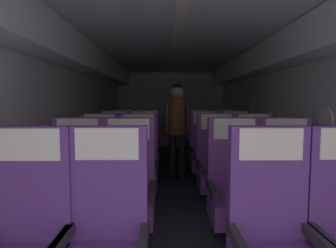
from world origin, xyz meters
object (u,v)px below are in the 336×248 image
seat_c_right_aisle (254,167)px  seat_e_left_window (122,144)px  seat_e_right_aisle (223,144)px  seat_d_right_aisle (236,153)px  seat_e_left_aisle (147,144)px  seat_b_left_aisle (128,191)px  flight_attendant (177,120)px  seat_d_right_window (206,153)px  seat_e_right_window (199,144)px  seat_c_left_aisle (138,167)px  seat_c_right_window (217,167)px  seat_c_left_window (99,167)px  seat_a_right_window (273,241)px  seat_d_left_aisle (143,153)px  seat_d_left_window (114,153)px  seat_b_left_window (76,190)px  seat_a_left_aisle (106,240)px  seat_b_right_aisle (288,190)px  seat_b_right_window (235,191)px  seat_a_left_window (25,242)px

seat_c_right_aisle → seat_e_left_window: bearing=136.9°
seat_c_right_aisle → seat_e_right_aisle: same height
seat_d_right_aisle → seat_e_left_aisle: size_ratio=1.00×
seat_b_left_aisle → flight_attendant: (0.56, 2.07, 0.53)m
seat_d_right_window → seat_e_right_window: size_ratio=1.00×
seat_b_left_aisle → seat_e_left_aisle: bearing=90.3°
seat_c_left_aisle → seat_c_right_window: bearing=-0.6°
seat_c_left_window → seat_d_right_aisle: (2.02, 0.93, 0.00)m
seat_a_right_window → seat_e_left_window: bearing=111.9°
seat_d_left_aisle → seat_d_left_window: bearing=178.2°
seat_d_left_aisle → seat_d_right_window: (1.02, 0.01, 0.00)m
seat_e_left_aisle → seat_d_right_aisle: bearing=-32.1°
seat_c_right_aisle → seat_d_right_window: (-0.50, 0.95, 0.00)m
seat_b_left_window → seat_e_left_aisle: bearing=80.3°
seat_e_right_window → seat_d_left_window: bearing=-148.5°
seat_b_left_aisle → seat_e_left_aisle: same height
seat_a_right_window → seat_e_right_window: 3.77m
seat_a_left_aisle → seat_d_right_aisle: same height
seat_b_right_aisle → seat_c_right_aisle: same height
seat_d_left_aisle → seat_e_right_aisle: (1.51, 0.95, 0.00)m
seat_a_right_window → seat_b_right_aisle: 1.07m
seat_b_right_window → seat_e_right_aisle: size_ratio=1.00×
seat_d_right_window → seat_e_left_window: (-1.52, 0.93, 0.00)m
seat_e_right_aisle → seat_b_right_window: bearing=-99.7°
seat_e_left_window → seat_e_right_aisle: bearing=0.3°
seat_e_left_window → flight_attendant: bearing=-35.6°
seat_a_left_window → seat_e_right_aisle: (2.00, 3.79, 0.00)m
seat_b_right_window → seat_c_right_window: 0.95m
seat_c_left_window → seat_e_right_window: 2.42m
flight_attendant → seat_d_right_window: bearing=-18.9°
seat_c_left_aisle → seat_a_right_window: bearing=-62.0°
seat_c_right_window → seat_d_left_window: bearing=147.6°
seat_d_left_window → seat_b_right_aisle: bearing=-43.4°
seat_d_right_aisle → seat_d_right_window: same height
seat_b_left_window → seat_b_right_aisle: size_ratio=1.00×
seat_c_left_window → seat_e_right_window: same height
seat_b_right_aisle → seat_c_left_aisle: 1.80m
seat_b_left_aisle → seat_c_right_aisle: same height
seat_e_left_window → seat_e_right_aisle: size_ratio=1.00×
seat_d_right_window → seat_e_right_window: (0.01, 0.93, 0.00)m
seat_a_left_window → seat_d_left_aisle: same height
seat_a_right_window → seat_a_left_window: bearing=-179.9°
seat_e_right_aisle → seat_e_right_window: size_ratio=1.00×
seat_c_left_window → seat_d_right_window: 1.79m
seat_d_left_aisle → seat_e_right_aisle: 1.79m
seat_e_right_window → seat_b_left_window: bearing=-118.3°
seat_b_left_window → seat_c_right_window: bearing=31.6°
seat_b_left_window → seat_b_left_aisle: same height
flight_attendant → seat_d_left_window: bearing=-169.5°
seat_c_left_window → seat_c_left_aisle: 0.51m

